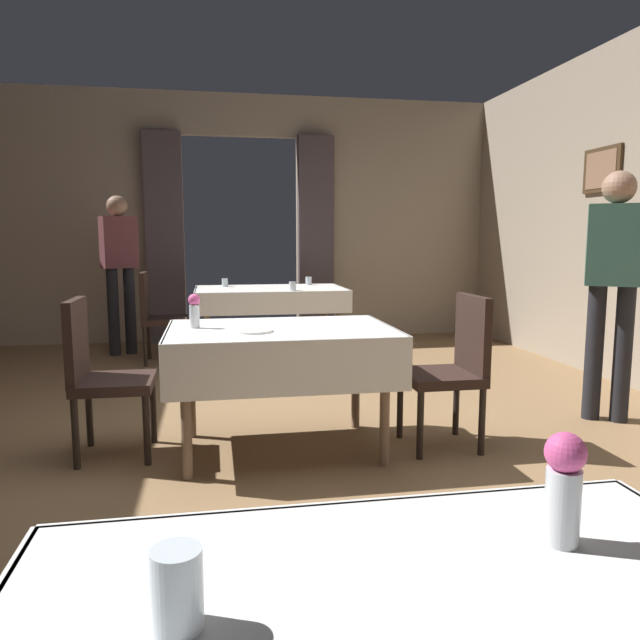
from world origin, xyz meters
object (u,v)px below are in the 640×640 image
chair_far_left (157,313)px  glass_far_c (292,286)px  dining_table_mid (281,344)px  chair_mid_left (99,370)px  chair_mid_right (454,364)px  glass_far_b (309,281)px  person_waiter_by_doorway (120,261)px  person_diner_standing_aside (613,275)px  flower_vase_mid (194,310)px  plate_mid_b (253,331)px  glass_far_a (225,282)px  glass_near_c (177,589)px  dining_table_far (270,295)px  flower_vase_near (564,484)px

chair_far_left → glass_far_c: (1.36, -0.31, 0.28)m
dining_table_mid → chair_mid_left: chair_mid_left is taller
chair_mid_right → glass_far_b: 3.29m
chair_far_left → person_waiter_by_doorway: person_waiter_by_doorway is taller
glass_far_c → person_diner_standing_aside: (1.91, -2.27, 0.23)m
person_waiter_by_doorway → flower_vase_mid: bearing=-74.8°
flower_vase_mid → plate_mid_b: (0.33, -0.21, -0.10)m
glass_far_b → person_waiter_by_doorway: size_ratio=0.05×
person_waiter_by_doorway → person_diner_standing_aside: size_ratio=1.00×
plate_mid_b → person_waiter_by_doorway: bearing=109.3°
glass_far_a → person_waiter_by_doorway: 1.16m
glass_near_c → person_waiter_by_doorway: bearing=98.8°
chair_far_left → glass_far_b: (1.63, 0.37, 0.28)m
chair_mid_right → person_waiter_by_doorway: person_waiter_by_doorway is taller
glass_near_c → chair_far_left: bearing=95.3°
plate_mid_b → person_waiter_by_doorway: size_ratio=0.13×
chair_far_left → plate_mid_b: (0.79, -2.92, 0.24)m
chair_far_left → glass_far_a: bearing=23.1°
dining_table_far → chair_mid_left: chair_mid_left is taller
glass_near_c → glass_far_a: (0.19, 5.79, -0.01)m
plate_mid_b → glass_far_a: size_ratio=2.53×
dining_table_mid → dining_table_far: same height
chair_mid_right → glass_far_a: (-1.30, 3.19, 0.28)m
dining_table_mid → glass_near_c: (-0.44, -2.71, 0.16)m
flower_vase_near → flower_vase_mid: size_ratio=0.99×
dining_table_far → glass_near_c: bearing=-96.7°
glass_far_a → glass_far_b: bearing=4.4°
glass_far_a → chair_far_left: bearing=-156.9°
chair_mid_left → person_waiter_by_doorway: bearing=95.8°
chair_mid_right → chair_far_left: bearing=124.7°
dining_table_far → glass_far_b: bearing=35.7°
plate_mid_b → glass_far_a: 3.22m
dining_table_far → chair_mid_left: 3.01m
chair_far_left → glass_far_c: 1.42m
flower_vase_mid → glass_far_b: size_ratio=2.23×
plate_mid_b → glass_far_c: (0.57, 2.61, 0.04)m
dining_table_far → glass_near_c: glass_near_c is taller
dining_table_far → chair_mid_left: (-1.25, -2.73, -0.15)m
glass_far_a → flower_vase_mid: bearing=-94.5°
glass_near_c → glass_far_a: glass_near_c is taller
dining_table_mid → chair_mid_left: bearing=175.2°
plate_mid_b → person_diner_standing_aside: 2.52m
flower_vase_near → glass_near_c: (-0.64, -0.12, -0.05)m
glass_far_c → dining_table_far: bearing=118.9°
plate_mid_b → person_diner_standing_aside: person_diner_standing_aside is taller
glass_far_b → glass_far_c: glass_far_b is taller
person_waiter_by_doorway → chair_far_left: bearing=-50.8°
chair_far_left → glass_far_b: size_ratio=10.32×
dining_table_far → flower_vase_mid: flower_vase_mid is taller
glass_far_a → chair_mid_left: bearing=-104.7°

